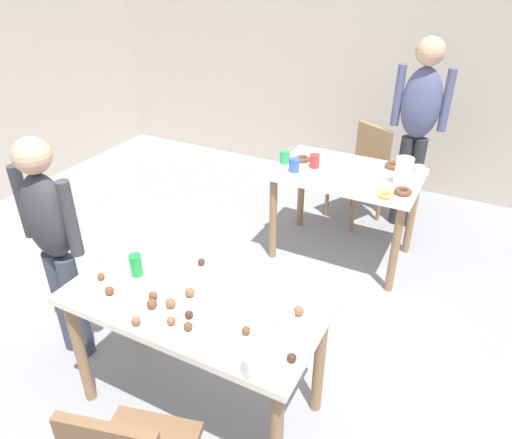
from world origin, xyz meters
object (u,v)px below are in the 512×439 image
at_px(chair_far_table, 363,168).
at_px(pitcher_far, 404,171).
at_px(soda_can, 136,265).
at_px(dining_table_far, 346,185).
at_px(person_adult_far, 419,119).
at_px(dining_table_near, 195,316).
at_px(mixing_bowl, 117,256).
at_px(person_girl_near, 52,236).

height_order(chair_far_table, pitcher_far, pitcher_far).
bearing_deg(soda_can, dining_table_far, 72.01).
relative_size(dining_table_far, chair_far_table, 1.25).
xyz_separation_m(person_adult_far, pitcher_far, (0.07, -0.78, -0.15)).
bearing_deg(person_adult_far, chair_far_table, -172.96).
bearing_deg(dining_table_near, mixing_bowl, 172.43).
height_order(dining_table_far, mixing_bowl, mixing_bowl).
relative_size(person_adult_far, soda_can, 13.55).
bearing_deg(dining_table_near, dining_table_far, 83.60).
distance_m(dining_table_near, dining_table_far, 1.81).
bearing_deg(person_adult_far, dining_table_far, -114.62).
height_order(soda_can, pitcher_far, pitcher_far).
relative_size(mixing_bowl, soda_can, 1.45).
bearing_deg(dining_table_far, person_adult_far, 65.38).
bearing_deg(pitcher_far, dining_table_near, -109.24).
relative_size(person_girl_near, pitcher_far, 6.98).
height_order(person_girl_near, soda_can, person_girl_near).
xyz_separation_m(dining_table_near, pitcher_far, (0.62, 1.77, 0.21)).
relative_size(dining_table_far, person_adult_far, 0.66).
height_order(dining_table_near, mixing_bowl, mixing_bowl).
height_order(dining_table_far, person_girl_near, person_girl_near).
relative_size(chair_far_table, mixing_bowl, 4.93).
bearing_deg(mixing_bowl, dining_table_far, 66.61).
relative_size(chair_far_table, person_girl_near, 0.61).
relative_size(dining_table_far, mixing_bowl, 6.17).
xyz_separation_m(person_adult_far, mixing_bowl, (-1.09, -2.47, -0.22)).
xyz_separation_m(chair_far_table, soda_can, (-0.52, -2.47, 0.31)).
bearing_deg(mixing_bowl, dining_table_near, -7.57).
bearing_deg(chair_far_table, pitcher_far, -57.07).
xyz_separation_m(dining_table_far, person_adult_far, (0.34, 0.75, 0.37)).
bearing_deg(chair_far_table, person_adult_far, 7.04).
relative_size(chair_far_table, soda_can, 7.13).
relative_size(soda_can, pitcher_far, 0.60).
distance_m(person_girl_near, pitcher_far, 2.35).
xyz_separation_m(person_girl_near, soda_can, (0.55, 0.04, -0.04)).
distance_m(person_girl_near, person_adult_far, 2.95).
bearing_deg(pitcher_far, dining_table_far, 175.57).
xyz_separation_m(dining_table_far, mixing_bowl, (-0.75, -1.73, 0.15)).
height_order(person_girl_near, person_adult_far, person_adult_far).
distance_m(person_adult_far, soda_can, 2.69).
height_order(dining_table_near, soda_can, soda_can).
xyz_separation_m(mixing_bowl, pitcher_far, (1.16, 1.69, 0.06)).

